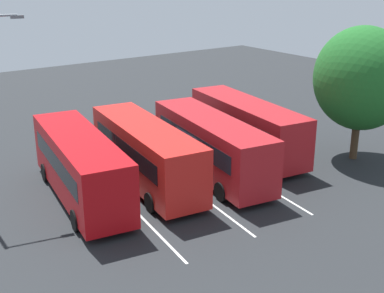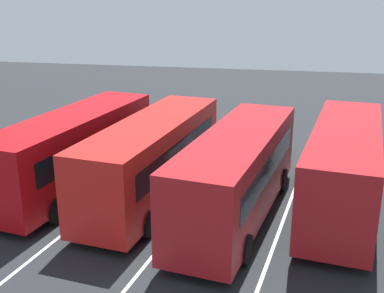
% 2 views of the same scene
% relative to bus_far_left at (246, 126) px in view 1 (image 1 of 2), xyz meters
% --- Properties ---
extents(ground_plane, '(70.74, 70.74, 0.00)m').
position_rel_bus_far_left_xyz_m(ground_plane, '(-0.79, 5.56, -1.77)').
color(ground_plane, '#232628').
extents(bus_far_left, '(9.85, 3.71, 3.23)m').
position_rel_bus_far_left_xyz_m(bus_far_left, '(0.00, 0.00, 0.00)').
color(bus_far_left, '#AD191E').
rests_on(bus_far_left, ground).
extents(bus_center_left, '(9.86, 3.82, 3.23)m').
position_rel_bus_far_left_xyz_m(bus_center_left, '(-1.47, 3.83, 0.00)').
color(bus_center_left, '#AD191E').
rests_on(bus_center_left, ground).
extents(bus_center_right, '(9.84, 3.60, 3.23)m').
position_rel_bus_far_left_xyz_m(bus_center_right, '(-0.46, 7.31, 0.00)').
color(bus_center_right, red).
rests_on(bus_center_right, ground).
extents(bus_far_right, '(9.86, 3.81, 3.23)m').
position_rel_bus_far_left_xyz_m(bus_far_right, '(-0.14, 10.80, 0.00)').
color(bus_far_right, '#B70C11').
rests_on(bus_far_right, ground).
extents(pedestrian, '(0.35, 0.35, 1.71)m').
position_rel_bus_far_left_xyz_m(pedestrian, '(6.44, 2.13, -0.76)').
color(pedestrian, '#232833').
rests_on(pedestrian, ground).
extents(depot_tree, '(5.64, 5.08, 7.78)m').
position_rel_bus_far_left_xyz_m(depot_tree, '(-4.33, -4.69, 3.04)').
color(depot_tree, '#4C3823').
rests_on(depot_tree, ground).
extents(lane_stripe_outer_left, '(14.50, 1.98, 0.01)m').
position_rel_bus_far_left_xyz_m(lane_stripe_outer_left, '(-0.79, 2.01, -1.77)').
color(lane_stripe_outer_left, silver).
rests_on(lane_stripe_outer_left, ground).
extents(lane_stripe_inner_left, '(14.50, 1.98, 0.01)m').
position_rel_bus_far_left_xyz_m(lane_stripe_inner_left, '(-0.79, 5.56, -1.77)').
color(lane_stripe_inner_left, silver).
rests_on(lane_stripe_inner_left, ground).
extents(lane_stripe_inner_right, '(14.50, 1.98, 0.01)m').
position_rel_bus_far_left_xyz_m(lane_stripe_inner_right, '(-0.79, 9.11, -1.77)').
color(lane_stripe_inner_right, silver).
rests_on(lane_stripe_inner_right, ground).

